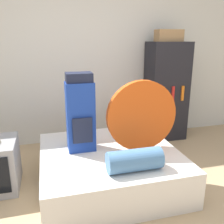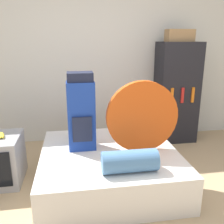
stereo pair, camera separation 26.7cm
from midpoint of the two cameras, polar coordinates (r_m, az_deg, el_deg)
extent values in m
plane|color=tan|center=(2.50, 7.20, -23.66)|extent=(16.00, 16.00, 0.00)
cube|color=silver|center=(3.97, -0.63, 12.02)|extent=(8.00, 0.05, 2.60)
cube|color=silver|center=(2.92, 2.08, -12.39)|extent=(1.50, 1.45, 0.40)
cube|color=navy|center=(2.77, -4.28, -0.91)|extent=(0.30, 0.22, 0.77)
cube|color=#191E33|center=(2.68, -4.50, 8.01)|extent=(0.28, 0.20, 0.10)
cube|color=#191E33|center=(2.69, -4.00, -4.04)|extent=(0.21, 0.03, 0.28)
cylinder|color=#D14C14|center=(2.73, 9.71, -1.12)|extent=(0.79, 0.07, 0.79)
cylinder|color=teal|center=(2.39, 7.33, -11.15)|extent=(0.52, 0.21, 0.21)
ellipsoid|color=yellow|center=(3.01, -21.94, -5.01)|extent=(0.04, 0.18, 0.04)
ellipsoid|color=yellow|center=(3.01, -21.72, -5.01)|extent=(0.06, 0.18, 0.04)
ellipsoid|color=yellow|center=(3.01, -21.50, -5.00)|extent=(0.09, 0.18, 0.04)
cube|color=black|center=(4.12, 16.29, 4.21)|extent=(0.62, 0.44, 1.56)
cube|color=orange|center=(3.84, 15.50, 3.59)|extent=(0.04, 0.02, 0.23)
cube|color=red|center=(3.91, 17.71, 3.64)|extent=(0.04, 0.02, 0.23)
cube|color=orange|center=(3.99, 19.84, 3.67)|extent=(0.04, 0.02, 0.23)
cube|color=#99754C|center=(3.99, 17.16, 16.38)|extent=(0.40, 0.20, 0.18)
camera|label=1|loc=(0.13, -87.14, 0.84)|focal=40.00mm
camera|label=2|loc=(0.13, 92.86, -0.84)|focal=40.00mm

